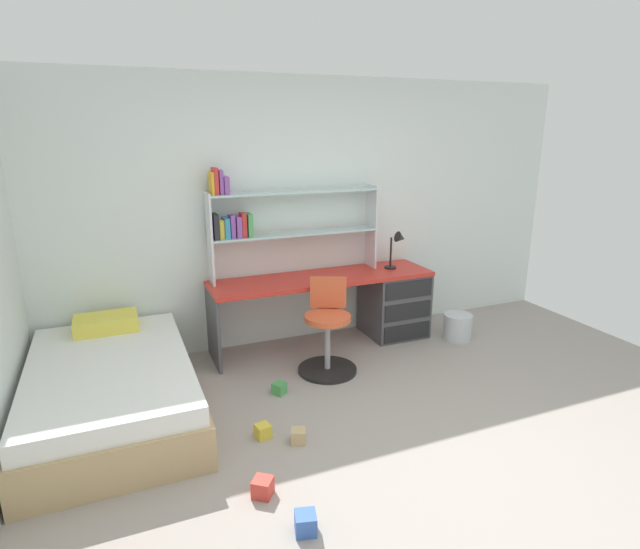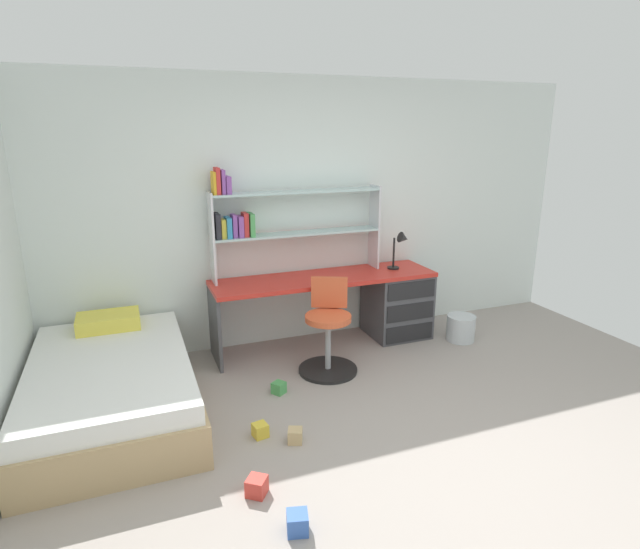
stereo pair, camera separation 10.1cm
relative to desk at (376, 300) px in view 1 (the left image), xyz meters
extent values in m
cube|color=#9E938C|center=(-0.67, -2.03, -0.41)|extent=(5.92, 5.68, 0.02)
cube|color=silver|center=(-0.67, 0.34, 0.88)|extent=(5.92, 0.06, 2.55)
cube|color=red|center=(-0.58, 0.00, 0.29)|extent=(2.17, 0.57, 0.04)
cube|color=#4C4C51|center=(0.22, 0.00, -0.06)|extent=(0.58, 0.54, 0.67)
cube|color=#4C4C51|center=(-1.65, 0.00, -0.06)|extent=(0.03, 0.51, 0.67)
cube|color=black|center=(0.22, -0.27, -0.29)|extent=(0.52, 0.01, 0.17)
cube|color=black|center=(0.22, -0.27, -0.06)|extent=(0.52, 0.01, 0.17)
cube|color=black|center=(0.22, -0.27, 0.16)|extent=(0.52, 0.01, 0.17)
cube|color=silver|center=(-1.61, 0.17, 0.72)|extent=(0.02, 0.22, 0.83)
cube|color=silver|center=(0.02, 0.17, 0.72)|extent=(0.02, 0.22, 0.83)
cube|color=silver|center=(-0.79, 0.17, 0.71)|extent=(1.60, 0.22, 0.02)
cube|color=silver|center=(-0.79, 0.17, 1.11)|extent=(1.60, 0.22, 0.02)
cube|color=#26262D|center=(-1.55, 0.17, 0.84)|extent=(0.04, 0.17, 0.23)
cube|color=yellow|center=(-1.50, 0.17, 0.81)|extent=(0.04, 0.12, 0.17)
cube|color=#338CBF|center=(-1.46, 0.17, 0.81)|extent=(0.04, 0.17, 0.18)
cube|color=purple|center=(-1.40, 0.17, 0.83)|extent=(0.04, 0.13, 0.21)
cube|color=purple|center=(-1.35, 0.17, 0.82)|extent=(0.04, 0.16, 0.19)
cube|color=red|center=(-1.30, 0.17, 0.83)|extent=(0.04, 0.13, 0.22)
cube|color=#4CA559|center=(-1.25, 0.17, 0.83)|extent=(0.04, 0.18, 0.21)
cube|color=gold|center=(-1.56, 0.17, 1.21)|extent=(0.02, 0.15, 0.20)
cube|color=red|center=(-1.53, 0.17, 1.23)|extent=(0.04, 0.14, 0.23)
cube|color=purple|center=(-1.48, 0.17, 1.22)|extent=(0.03, 0.13, 0.21)
cube|color=purple|center=(-1.44, 0.17, 1.19)|extent=(0.04, 0.16, 0.15)
cylinder|color=black|center=(0.17, 0.02, 0.32)|extent=(0.12, 0.12, 0.02)
cylinder|color=black|center=(0.17, 0.02, 0.47)|extent=(0.02, 0.02, 0.30)
cone|color=black|center=(0.25, -0.03, 0.62)|extent=(0.12, 0.11, 0.13)
cylinder|color=black|center=(-0.77, -0.55, -0.38)|extent=(0.52, 0.52, 0.03)
cylinder|color=#A5A8AD|center=(-0.77, -0.55, -0.16)|extent=(0.05, 0.05, 0.48)
cylinder|color=#D85933|center=(-0.77, -0.55, 0.10)|extent=(0.40, 0.40, 0.05)
cube|color=#D85933|center=(-0.69, -0.38, 0.28)|extent=(0.31, 0.17, 0.28)
cube|color=tan|center=(-2.53, -0.64, -0.24)|extent=(1.16, 1.85, 0.31)
cube|color=white|center=(-2.53, -0.64, -0.02)|extent=(1.10, 1.79, 0.14)
cube|color=#EAD84C|center=(-2.53, 0.04, 0.11)|extent=(0.50, 0.32, 0.12)
cylinder|color=silver|center=(0.75, -0.38, -0.27)|extent=(0.28, 0.28, 0.26)
cube|color=#3860B7|center=(-1.62, -2.23, -0.34)|extent=(0.14, 0.14, 0.11)
cube|color=tan|center=(-1.37, -1.46, -0.35)|extent=(0.13, 0.13, 0.10)
cube|color=red|center=(-1.75, -1.87, -0.34)|extent=(0.15, 0.15, 0.11)
cube|color=gold|center=(-1.58, -1.31, -0.35)|extent=(0.11, 0.11, 0.10)
cube|color=#479E51|center=(-1.29, -0.77, -0.35)|extent=(0.13, 0.13, 0.09)
camera|label=1|loc=(-2.41, -4.34, 1.67)|focal=28.83mm
camera|label=2|loc=(-2.32, -4.38, 1.67)|focal=28.83mm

